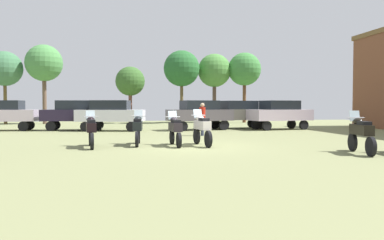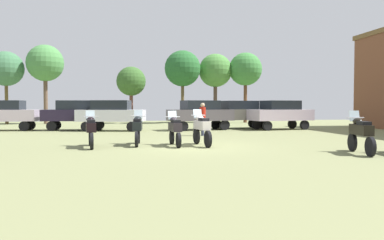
{
  "view_description": "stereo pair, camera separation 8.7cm",
  "coord_description": "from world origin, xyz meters",
  "px_view_note": "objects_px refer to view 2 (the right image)",
  "views": [
    {
      "loc": [
        -2.36,
        -15.54,
        1.72
      ],
      "look_at": [
        0.46,
        2.45,
        1.01
      ],
      "focal_mm": 36.14,
      "sensor_mm": 36.0,
      "label": 1
    },
    {
      "loc": [
        -2.28,
        -15.56,
        1.72
      ],
      "look_at": [
        0.46,
        2.45,
        1.01
      ],
      "focal_mm": 36.14,
      "sensor_mm": 36.0,
      "label": 2
    }
  ],
  "objects_px": {
    "car_4": "(4,113)",
    "car_5": "(76,113)",
    "car_2": "(200,113)",
    "tree_6": "(183,69)",
    "car_1": "(111,113)",
    "tree_4": "(215,71)",
    "person_1": "(203,116)",
    "tree_3": "(131,82)",
    "motorcycle_1": "(91,129)",
    "tree_1": "(45,64)",
    "tree_7": "(245,70)",
    "car_6": "(280,113)",
    "car_3": "(239,112)",
    "motorcycle_10": "(175,129)",
    "tree_5": "(6,69)",
    "motorcycle_4": "(361,133)",
    "motorcycle_3": "(202,128)",
    "motorcycle_7": "(138,128)"
  },
  "relations": [
    {
      "from": "tree_6",
      "to": "motorcycle_10",
      "type": "bearing_deg",
      "value": -98.16
    },
    {
      "from": "car_1",
      "to": "car_4",
      "type": "bearing_deg",
      "value": 89.14
    },
    {
      "from": "car_2",
      "to": "tree_6",
      "type": "xyz_separation_m",
      "value": [
        0.08,
        10.07,
        3.91
      ]
    },
    {
      "from": "car_5",
      "to": "tree_1",
      "type": "xyz_separation_m",
      "value": [
        -3.98,
        9.41,
        4.23
      ]
    },
    {
      "from": "motorcycle_10",
      "to": "car_3",
      "type": "height_order",
      "value": "car_3"
    },
    {
      "from": "motorcycle_4",
      "to": "car_3",
      "type": "distance_m",
      "value": 14.6
    },
    {
      "from": "tree_7",
      "to": "tree_3",
      "type": "bearing_deg",
      "value": 179.35
    },
    {
      "from": "car_1",
      "to": "person_1",
      "type": "xyz_separation_m",
      "value": [
        5.21,
        -4.81,
        -0.11
      ]
    },
    {
      "from": "motorcycle_4",
      "to": "car_5",
      "type": "distance_m",
      "value": 18.57
    },
    {
      "from": "person_1",
      "to": "tree_7",
      "type": "bearing_deg",
      "value": 175.57
    },
    {
      "from": "car_6",
      "to": "tree_5",
      "type": "height_order",
      "value": "tree_5"
    },
    {
      "from": "tree_1",
      "to": "tree_3",
      "type": "distance_m",
      "value": 7.74
    },
    {
      "from": "tree_3",
      "to": "tree_4",
      "type": "height_order",
      "value": "tree_4"
    },
    {
      "from": "car_6",
      "to": "tree_4",
      "type": "distance_m",
      "value": 12.19
    },
    {
      "from": "car_2",
      "to": "tree_4",
      "type": "height_order",
      "value": "tree_4"
    },
    {
      "from": "car_3",
      "to": "car_6",
      "type": "height_order",
      "value": "same"
    },
    {
      "from": "car_4",
      "to": "car_5",
      "type": "bearing_deg",
      "value": -92.21
    },
    {
      "from": "motorcycle_1",
      "to": "car_5",
      "type": "height_order",
      "value": "car_5"
    },
    {
      "from": "tree_4",
      "to": "tree_1",
      "type": "bearing_deg",
      "value": -178.09
    },
    {
      "from": "motorcycle_4",
      "to": "tree_6",
      "type": "relative_size",
      "value": 0.32
    },
    {
      "from": "tree_1",
      "to": "tree_7",
      "type": "xyz_separation_m",
      "value": [
        18.52,
        -0.03,
        -0.28
      ]
    },
    {
      "from": "tree_5",
      "to": "car_6",
      "type": "bearing_deg",
      "value": -27.57
    },
    {
      "from": "motorcycle_10",
      "to": "car_1",
      "type": "distance_m",
      "value": 10.38
    },
    {
      "from": "car_6",
      "to": "car_5",
      "type": "bearing_deg",
      "value": 72.71
    },
    {
      "from": "car_6",
      "to": "tree_5",
      "type": "xyz_separation_m",
      "value": [
        -21.2,
        11.07,
        3.72
      ]
    },
    {
      "from": "motorcycle_10",
      "to": "person_1",
      "type": "xyz_separation_m",
      "value": [
        2.09,
        5.08,
        0.35
      ]
    },
    {
      "from": "tree_1",
      "to": "motorcycle_10",
      "type": "bearing_deg",
      "value": -65.04
    },
    {
      "from": "motorcycle_1",
      "to": "tree_1",
      "type": "bearing_deg",
      "value": 98.59
    },
    {
      "from": "tree_6",
      "to": "tree_7",
      "type": "distance_m",
      "value": 6.18
    },
    {
      "from": "motorcycle_10",
      "to": "tree_1",
      "type": "height_order",
      "value": "tree_1"
    },
    {
      "from": "motorcycle_4",
      "to": "car_4",
      "type": "relative_size",
      "value": 0.5
    },
    {
      "from": "car_6",
      "to": "tree_7",
      "type": "bearing_deg",
      "value": -15.01
    },
    {
      "from": "tree_1",
      "to": "tree_6",
      "type": "relative_size",
      "value": 1.04
    },
    {
      "from": "motorcycle_4",
      "to": "car_2",
      "type": "bearing_deg",
      "value": 114.23
    },
    {
      "from": "car_2",
      "to": "tree_7",
      "type": "height_order",
      "value": "tree_7"
    },
    {
      "from": "car_6",
      "to": "tree_3",
      "type": "bearing_deg",
      "value": 31.74
    },
    {
      "from": "car_3",
      "to": "tree_3",
      "type": "distance_m",
      "value": 12.46
    },
    {
      "from": "car_6",
      "to": "tree_4",
      "type": "bearing_deg",
      "value": -0.59
    },
    {
      "from": "person_1",
      "to": "motorcycle_1",
      "type": "bearing_deg",
      "value": -26.85
    },
    {
      "from": "motorcycle_4",
      "to": "tree_1",
      "type": "xyz_separation_m",
      "value": [
        -15.61,
        23.88,
        4.67
      ]
    },
    {
      "from": "car_4",
      "to": "tree_7",
      "type": "height_order",
      "value": "tree_7"
    },
    {
      "from": "motorcycle_7",
      "to": "car_4",
      "type": "distance_m",
      "value": 13.75
    },
    {
      "from": "tree_1",
      "to": "car_3",
      "type": "bearing_deg",
      "value": -31.2
    },
    {
      "from": "car_1",
      "to": "tree_4",
      "type": "relative_size",
      "value": 0.68
    },
    {
      "from": "motorcycle_7",
      "to": "tree_3",
      "type": "height_order",
      "value": "tree_3"
    },
    {
      "from": "motorcycle_4",
      "to": "motorcycle_7",
      "type": "relative_size",
      "value": 0.99
    },
    {
      "from": "car_5",
      "to": "tree_3",
      "type": "distance_m",
      "value": 10.51
    },
    {
      "from": "motorcycle_3",
      "to": "car_3",
      "type": "relative_size",
      "value": 0.48
    },
    {
      "from": "car_3",
      "to": "car_5",
      "type": "height_order",
      "value": "same"
    },
    {
      "from": "car_2",
      "to": "tree_3",
      "type": "relative_size",
      "value": 0.87
    }
  ]
}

